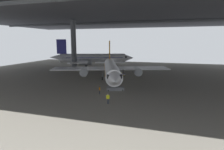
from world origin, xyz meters
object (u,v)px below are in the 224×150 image
at_px(airplane_main, 111,69).
at_px(baggage_tug, 121,74).
at_px(crew_worker_near_nose, 108,98).
at_px(boarding_stairs, 115,87).
at_px(airplane_distant, 91,58).
at_px(crew_worker_by_stairs, 100,90).

bearing_deg(airplane_main, baggage_tug, 87.12).
bearing_deg(baggage_tug, crew_worker_near_nose, -80.20).
height_order(boarding_stairs, airplane_distant, airplane_distant).
bearing_deg(boarding_stairs, airplane_main, 113.02).
height_order(crew_worker_near_nose, baggage_tug, crew_worker_near_nose).
bearing_deg(baggage_tug, airplane_main, -92.88).
height_order(airplane_distant, baggage_tug, airplane_distant).
relative_size(crew_worker_near_nose, baggage_tug, 0.68).
relative_size(airplane_main, crew_worker_by_stairs, 19.95).
bearing_deg(baggage_tug, boarding_stairs, -79.33).
bearing_deg(airplane_main, airplane_distant, 122.12).
bearing_deg(crew_worker_by_stairs, boarding_stairs, 61.20).
xyz_separation_m(crew_worker_near_nose, crew_worker_by_stairs, (-3.36, 5.05, -0.07)).
bearing_deg(crew_worker_near_nose, airplane_main, 105.62).
bearing_deg(boarding_stairs, baggage_tug, 100.67).
relative_size(crew_worker_by_stairs, airplane_distant, 0.05).
bearing_deg(airplane_main, crew_worker_near_nose, -74.38).
xyz_separation_m(boarding_stairs, baggage_tug, (-3.12, 16.55, -0.18)).
bearing_deg(crew_worker_near_nose, boarding_stairs, 98.15).
relative_size(airplane_main, airplane_distant, 0.93).
relative_size(airplane_main, boarding_stairs, 7.09).
height_order(crew_worker_by_stairs, baggage_tug, crew_worker_by_stairs).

